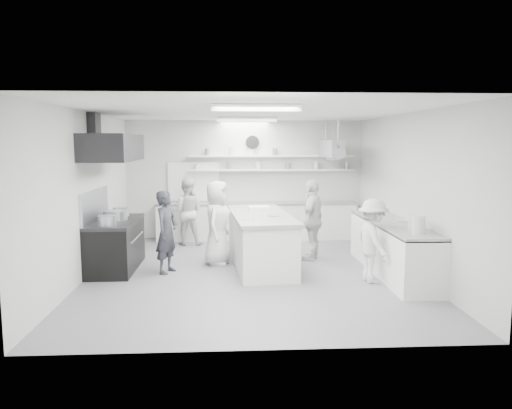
{
  "coord_description": "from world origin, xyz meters",
  "views": [
    {
      "loc": [
        -0.4,
        -9.01,
        2.45
      ],
      "look_at": [
        0.13,
        0.6,
        1.22
      ],
      "focal_mm": 34.27,
      "sensor_mm": 36.0,
      "label": 1
    }
  ],
  "objects": [
    {
      "name": "back_counter",
      "position": [
        0.3,
        3.2,
        0.46
      ],
      "size": [
        5.0,
        0.6,
        0.92
      ],
      "primitive_type": "cube",
      "color": "white",
      "rests_on": "floor"
    },
    {
      "name": "pot_rack",
      "position": [
        2.0,
        2.4,
        2.3
      ],
      "size": [
        0.3,
        1.6,
        0.4
      ],
      "primitive_type": "cube",
      "color": "#ACAFB8",
      "rests_on": "ceiling"
    },
    {
      "name": "wall_left",
      "position": [
        -3.0,
        0.0,
        1.5
      ],
      "size": [
        0.04,
        7.0,
        3.0
      ],
      "primitive_type": "cube",
      "color": "silver",
      "rests_on": "floor"
    },
    {
      "name": "cook_island_left",
      "position": [
        -0.64,
        0.69,
        0.84
      ],
      "size": [
        0.73,
        0.93,
        1.68
      ],
      "primitive_type": "imported",
      "rotation": [
        0.0,
        0.0,
        1.31
      ],
      "color": "silver",
      "rests_on": "floor"
    },
    {
      "name": "prep_island",
      "position": [
        0.22,
        0.5,
        0.5
      ],
      "size": [
        1.24,
        2.8,
        1.0
      ],
      "primitive_type": "cube",
      "rotation": [
        0.0,
        0.0,
        0.08
      ],
      "color": "white",
      "rests_on": "floor"
    },
    {
      "name": "stove",
      "position": [
        -2.6,
        0.4,
        0.45
      ],
      "size": [
        0.8,
        1.8,
        0.9
      ],
      "primitive_type": "cube",
      "color": "black",
      "rests_on": "floor"
    },
    {
      "name": "bowl_island_b",
      "position": [
        -0.05,
        -0.24,
        1.04
      ],
      "size": [
        0.24,
        0.24,
        0.07
      ],
      "primitive_type": "imported",
      "rotation": [
        0.0,
        0.0,
        -0.15
      ],
      "color": "white",
      "rests_on": "prep_island"
    },
    {
      "name": "cook_stove",
      "position": [
        -1.57,
        0.07,
        0.78
      ],
      "size": [
        0.56,
        0.67,
        1.56
      ],
      "primitive_type": "imported",
      "rotation": [
        0.0,
        0.0,
        1.19
      ],
      "color": "#2B2C33",
      "rests_on": "floor"
    },
    {
      "name": "bowl_right",
      "position": [
        2.87,
        -0.08,
        0.97
      ],
      "size": [
        0.28,
        0.28,
        0.05
      ],
      "primitive_type": "imported",
      "rotation": [
        0.0,
        0.0,
        -0.35
      ],
      "color": "white",
      "rests_on": "right_counter"
    },
    {
      "name": "floor",
      "position": [
        0.0,
        0.0,
        -0.01
      ],
      "size": [
        6.0,
        7.0,
        0.02
      ],
      "primitive_type": "cube",
      "color": "gray",
      "rests_on": "ground"
    },
    {
      "name": "wall_right",
      "position": [
        3.0,
        0.0,
        1.5
      ],
      "size": [
        0.04,
        7.0,
        3.0
      ],
      "primitive_type": "cube",
      "color": "silver",
      "rests_on": "floor"
    },
    {
      "name": "cook_right",
      "position": [
        2.1,
        -0.75,
        0.74
      ],
      "size": [
        0.68,
        1.02,
        1.48
      ],
      "primitive_type": "imported",
      "rotation": [
        0.0,
        0.0,
        1.71
      ],
      "color": "silver",
      "rests_on": "floor"
    },
    {
      "name": "shelf_lower",
      "position": [
        0.7,
        3.37,
        1.75
      ],
      "size": [
        4.2,
        0.26,
        0.04
      ],
      "primitive_type": "cube",
      "color": "white",
      "rests_on": "wall_back"
    },
    {
      "name": "stove_pot",
      "position": [
        -2.6,
        0.46,
        1.02
      ],
      "size": [
        0.46,
        0.46,
        0.23
      ],
      "primitive_type": "cylinder",
      "color": "#ACAFB8",
      "rests_on": "stove"
    },
    {
      "name": "wall_clock",
      "position": [
        0.2,
        3.46,
        2.45
      ],
      "size": [
        0.32,
        0.05,
        0.32
      ],
      "primitive_type": "cylinder",
      "rotation": [
        1.57,
        0.0,
        0.0
      ],
      "color": "white",
      "rests_on": "wall_back"
    },
    {
      "name": "wall_front",
      "position": [
        0.0,
        -3.5,
        1.5
      ],
      "size": [
        6.0,
        0.04,
        3.0
      ],
      "primitive_type": "cube",
      "color": "silver",
      "rests_on": "floor"
    },
    {
      "name": "light_fixture_rear",
      "position": [
        0.0,
        1.8,
        2.94
      ],
      "size": [
        1.3,
        0.25,
        0.1
      ],
      "primitive_type": "cube",
      "color": "white",
      "rests_on": "ceiling"
    },
    {
      "name": "light_fixture_front",
      "position": [
        0.0,
        -1.8,
        2.94
      ],
      "size": [
        1.3,
        0.25,
        0.1
      ],
      "primitive_type": "cube",
      "color": "white",
      "rests_on": "ceiling"
    },
    {
      "name": "shelf_upper",
      "position": [
        0.7,
        3.37,
        2.1
      ],
      "size": [
        4.2,
        0.26,
        0.04
      ],
      "primitive_type": "cube",
      "color": "white",
      "rests_on": "wall_back"
    },
    {
      "name": "wall_back",
      "position": [
        0.0,
        3.5,
        1.5
      ],
      "size": [
        6.0,
        0.04,
        3.0
      ],
      "primitive_type": "cube",
      "color": "silver",
      "rests_on": "floor"
    },
    {
      "name": "cook_back",
      "position": [
        -1.41,
        2.65,
        0.8
      ],
      "size": [
        0.82,
        0.66,
        1.6
      ],
      "primitive_type": "imported",
      "rotation": [
        0.0,
        0.0,
        -3.22
      ],
      "color": "silver",
      "rests_on": "floor"
    },
    {
      "name": "ceiling",
      "position": [
        0.0,
        0.0,
        3.01
      ],
      "size": [
        6.0,
        7.0,
        0.02
      ],
      "primitive_type": "cube",
      "color": "silver",
      "rests_on": "wall_back"
    },
    {
      "name": "cook_island_right",
      "position": [
        1.33,
        0.96,
        0.84
      ],
      "size": [
        0.82,
        1.07,
        1.69
      ],
      "primitive_type": "imported",
      "rotation": [
        0.0,
        0.0,
        -2.05
      ],
      "color": "silver",
      "rests_on": "floor"
    },
    {
      "name": "bowl_island_a",
      "position": [
        0.45,
        0.21,
        1.03
      ],
      "size": [
        0.3,
        0.3,
        0.06
      ],
      "primitive_type": "imported",
      "rotation": [
        0.0,
        0.0,
        0.22
      ],
      "color": "#ACAFB8",
      "rests_on": "prep_island"
    },
    {
      "name": "exhaust_hood",
      "position": [
        -2.6,
        0.4,
        2.35
      ],
      "size": [
        0.85,
        2.0,
        0.5
      ],
      "primitive_type": "cube",
      "color": "#232325",
      "rests_on": "wall_left"
    },
    {
      "name": "pass_through_window",
      "position": [
        -1.3,
        3.48,
        1.45
      ],
      "size": [
        1.3,
        0.04,
        1.0
      ],
      "primitive_type": "cube",
      "color": "black",
      "rests_on": "wall_back"
    },
    {
      "name": "right_counter",
      "position": [
        2.65,
        -0.2,
        0.47
      ],
      "size": [
        0.74,
        3.3,
        0.94
      ],
      "primitive_type": "cube",
      "color": "white",
      "rests_on": "floor"
    }
  ]
}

